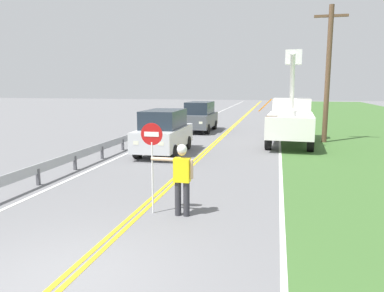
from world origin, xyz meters
The scene contains 12 objects.
ground_plane centered at (0.00, 0.00, 0.00)m, with size 160.00×160.00×0.00m, color slate.
centerline_yellow_left centered at (-0.09, 20.00, 0.01)m, with size 0.11×110.00×0.01m, color yellow.
centerline_yellow_right centered at (0.09, 20.00, 0.01)m, with size 0.11×110.00×0.01m, color yellow.
edge_line_right centered at (3.60, 20.00, 0.01)m, with size 0.12×110.00×0.01m, color silver.
edge_line_left centered at (-3.60, 20.00, 0.01)m, with size 0.12×110.00×0.01m, color silver.
flagger_worker centered at (1.13, 3.49, 1.05)m, with size 1.09×0.25×1.83m.
stop_sign_paddle centered at (0.36, 3.50, 1.71)m, with size 0.56×0.04×2.33m.
utility_bucket_truck centered at (4.15, 16.39, 1.41)m, with size 2.95×6.91×5.23m.
oncoming_suv_nearest centered at (-1.87, 11.62, 1.06)m, with size 1.98×4.64×2.10m.
oncoming_suv_second centered at (-1.99, 20.60, 1.06)m, with size 1.94×4.62×2.10m.
utility_pole_near centered at (6.10, 17.19, 3.99)m, with size 1.80×0.28×7.63m.
guardrail_left_shoulder centered at (-4.20, 15.49, 0.52)m, with size 0.10×32.00×0.71m.
Camera 1 is at (3.38, -5.12, 3.24)m, focal length 34.47 mm.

